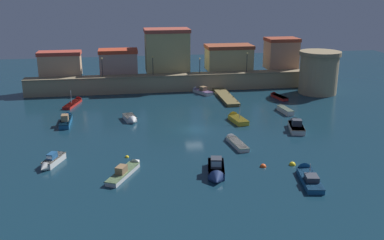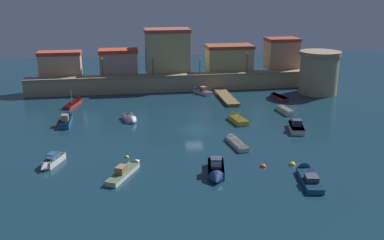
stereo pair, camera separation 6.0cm
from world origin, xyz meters
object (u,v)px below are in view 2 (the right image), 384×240
at_px(moored_boat_6, 284,109).
at_px(moored_boat_7, 75,102).
at_px(moored_boat_1, 295,125).
at_px(moored_boat_3, 234,141).
at_px(mooring_buoy_2, 292,165).
at_px(quay_lamp_1, 153,62).
at_px(moored_boat_11, 216,171).
at_px(moored_boat_8, 127,170).
at_px(moored_boat_10, 277,96).
at_px(quay_lamp_2, 200,63).
at_px(quay_lamp_3, 247,59).
at_px(moored_boat_2, 66,119).
at_px(mooring_buoy_0, 127,157).
at_px(moored_boat_0, 308,175).
at_px(moored_boat_4, 236,118).
at_px(quay_lamp_0, 102,64).
at_px(fortress_tower, 319,72).
at_px(moored_boat_5, 51,161).
at_px(mooring_buoy_1, 263,167).
at_px(moored_boat_9, 131,119).
at_px(moored_boat_12, 200,91).

distance_m(moored_boat_6, moored_boat_7, 36.32).
distance_m(moored_boat_1, moored_boat_3, 11.40).
relative_size(moored_boat_3, mooring_buoy_2, 8.55).
height_order(quay_lamp_1, moored_boat_11, quay_lamp_1).
relative_size(moored_boat_8, moored_boat_10, 1.27).
height_order(moored_boat_7, mooring_buoy_2, moored_boat_7).
height_order(quay_lamp_2, moored_boat_10, quay_lamp_2).
bearing_deg(moored_boat_1, quay_lamp_3, 13.92).
bearing_deg(moored_boat_2, moored_boat_8, -157.22).
relative_size(moored_boat_7, moored_boat_8, 1.05).
relative_size(moored_boat_2, moored_boat_10, 1.30).
relative_size(moored_boat_10, mooring_buoy_0, 11.15).
distance_m(moored_boat_0, mooring_buoy_2, 3.83).
xyz_separation_m(moored_boat_0, moored_boat_4, (-2.32, 21.87, 0.00)).
distance_m(quay_lamp_0, moored_boat_0, 49.36).
relative_size(moored_boat_2, moored_boat_3, 1.09).
xyz_separation_m(moored_boat_2, moored_boat_4, (25.87, -3.17, -0.12)).
height_order(moored_boat_1, moored_boat_4, moored_boat_4).
relative_size(fortress_tower, moored_boat_5, 1.67).
distance_m(quay_lamp_0, moored_boat_3, 36.48).
height_order(moored_boat_3, moored_boat_4, moored_boat_4).
distance_m(quay_lamp_3, moored_boat_1, 27.13).
relative_size(moored_boat_4, mooring_buoy_1, 7.55).
bearing_deg(moored_boat_9, moored_boat_11, 9.07).
bearing_deg(moored_boat_0, moored_boat_4, 16.60).
distance_m(fortress_tower, moored_boat_0, 41.17).
bearing_deg(mooring_buoy_0, quay_lamp_2, 66.02).
xyz_separation_m(moored_boat_6, mooring_buoy_0, (-26.05, -16.06, -0.43)).
xyz_separation_m(quay_lamp_0, moored_boat_11, (13.45, -40.95, -5.16)).
relative_size(moored_boat_5, moored_boat_12, 0.81).
xyz_separation_m(moored_boat_6, mooring_buoy_2, (-6.96, -21.53, -0.43)).
height_order(moored_boat_7, mooring_buoy_0, moored_boat_7).
height_order(quay_lamp_0, moored_boat_2, quay_lamp_0).
xyz_separation_m(moored_boat_6, moored_boat_9, (-25.16, -1.22, -0.05)).
bearing_deg(fortress_tower, mooring_buoy_2, -118.72).
height_order(moored_boat_1, moored_boat_2, moored_boat_1).
xyz_separation_m(quay_lamp_1, moored_boat_4, (11.13, -21.41, -5.39)).
distance_m(quay_lamp_2, mooring_buoy_0, 37.60).
distance_m(moored_boat_7, moored_boat_11, 38.49).
bearing_deg(mooring_buoy_1, mooring_buoy_2, -0.14).
distance_m(moored_boat_5, mooring_buoy_0, 8.81).
bearing_deg(quay_lamp_2, quay_lamp_0, 180.00).
distance_m(moored_boat_9, mooring_buoy_1, 25.04).
bearing_deg(fortress_tower, mooring_buoy_0, -143.43).
bearing_deg(moored_boat_6, quay_lamp_0, 53.53).
bearing_deg(moored_boat_1, moored_boat_8, 130.28).
height_order(moored_boat_1, mooring_buoy_0, moored_boat_1).
bearing_deg(moored_boat_11, moored_boat_5, -96.52).
xyz_separation_m(moored_boat_1, mooring_buoy_1, (-9.10, -12.87, -0.50)).
bearing_deg(moored_boat_12, moored_boat_1, 176.15).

